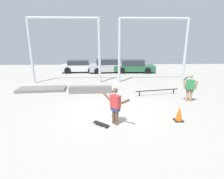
% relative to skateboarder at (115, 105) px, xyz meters
% --- Properties ---
extents(ground_plane, '(36.00, 36.00, 0.00)m').
position_rel_skateboarder_xyz_m(ground_plane, '(-0.03, 1.20, -0.83)').
color(ground_plane, '#B2ADA3').
extents(skateboarder, '(1.04, 1.06, 1.52)m').
position_rel_skateboarder_xyz_m(skateboarder, '(0.00, 0.00, 0.00)').
color(skateboarder, brown).
rests_on(skateboarder, ground_plane).
extents(skateboard, '(0.71, 0.64, 0.08)m').
position_rel_skateboarder_xyz_m(skateboard, '(-0.58, -0.10, -0.77)').
color(skateboard, black).
rests_on(skateboard, ground_plane).
extents(grind_box, '(2.77, 0.50, 0.44)m').
position_rel_skateboarder_xyz_m(grind_box, '(-1.36, 4.57, -0.61)').
color(grind_box, slate).
rests_on(grind_box, ground_plane).
extents(manual_pad, '(3.24, 1.47, 0.18)m').
position_rel_skateboarder_xyz_m(manual_pad, '(-4.75, 5.26, -0.74)').
color(manual_pad, slate).
rests_on(manual_pad, ground_plane).
extents(grind_rail, '(2.80, 0.58, 0.34)m').
position_rel_skateboarder_xyz_m(grind_rail, '(2.85, 3.90, -0.56)').
color(grind_rail, black).
rests_on(grind_rail, ground_plane).
extents(canopy_support_left, '(5.53, 0.20, 5.05)m').
position_rel_skateboarder_xyz_m(canopy_support_left, '(-3.49, 7.62, 2.31)').
color(canopy_support_left, silver).
rests_on(canopy_support_left, ground_plane).
extents(canopy_support_right, '(5.53, 0.20, 5.05)m').
position_rel_skateboarder_xyz_m(canopy_support_right, '(3.42, 7.62, 2.31)').
color(canopy_support_right, silver).
rests_on(canopy_support_right, ground_plane).
extents(parked_car_white, '(4.02, 2.02, 1.31)m').
position_rel_skateboarder_xyz_m(parked_car_white, '(-3.15, 12.65, -0.19)').
color(parked_car_white, white).
rests_on(parked_car_white, ground_plane).
extents(parked_car_silver, '(4.28, 2.24, 1.43)m').
position_rel_skateboarder_xyz_m(parked_car_silver, '(-0.07, 12.46, -0.15)').
color(parked_car_silver, '#B7BABF').
rests_on(parked_car_silver, ground_plane).
extents(parked_car_green, '(4.46, 2.13, 1.36)m').
position_rel_skateboarder_xyz_m(parked_car_green, '(2.71, 12.38, -0.18)').
color(parked_car_green, '#28603D').
rests_on(parked_car_green, ground_plane).
extents(bystander, '(0.77, 0.34, 1.52)m').
position_rel_skateboarder_xyz_m(bystander, '(4.29, 2.65, -0.02)').
color(bystander, tan).
rests_on(bystander, ground_plane).
extents(traffic_cone, '(0.36, 0.36, 0.65)m').
position_rel_skateboarder_xyz_m(traffic_cone, '(2.71, 0.20, -0.52)').
color(traffic_cone, black).
rests_on(traffic_cone, ground_plane).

